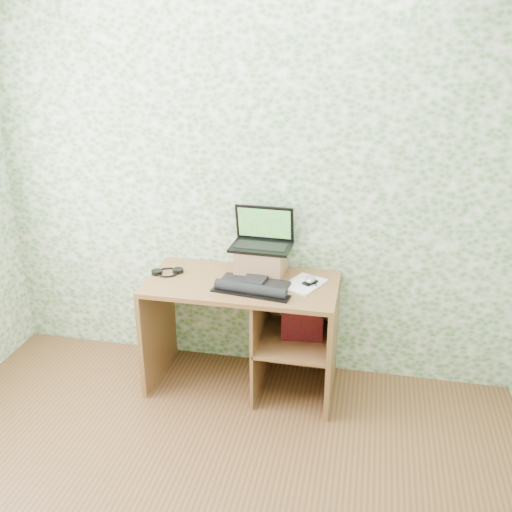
% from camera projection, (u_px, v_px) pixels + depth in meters
% --- Properties ---
extents(wall_back, '(3.50, 0.00, 3.50)m').
position_uv_depth(wall_back, '(252.00, 184.00, 3.65)').
color(wall_back, white).
rests_on(wall_back, ground).
extents(desk, '(1.20, 0.60, 0.75)m').
position_uv_depth(desk, '(255.00, 319.00, 3.68)').
color(desk, brown).
rests_on(desk, floor).
extents(riser, '(0.31, 0.26, 0.18)m').
position_uv_depth(riser, '(261.00, 261.00, 3.65)').
color(riser, brown).
rests_on(riser, desk).
extents(laptop, '(0.39, 0.28, 0.25)m').
position_uv_depth(laptop, '(263.00, 237.00, 3.63)').
color(laptop, black).
rests_on(laptop, riser).
extents(keyboard, '(0.49, 0.30, 0.07)m').
position_uv_depth(keyboard, '(253.00, 286.00, 3.46)').
color(keyboard, black).
rests_on(keyboard, desk).
extents(headphones, '(0.20, 0.20, 0.03)m').
position_uv_depth(headphones, '(167.00, 272.00, 3.69)').
color(headphones, black).
rests_on(headphones, desk).
extents(notepad, '(0.29, 0.33, 0.01)m').
position_uv_depth(notepad, '(304.00, 284.00, 3.53)').
color(notepad, silver).
rests_on(notepad, desk).
extents(mouse, '(0.11, 0.12, 0.04)m').
position_uv_depth(mouse, '(310.00, 281.00, 3.52)').
color(mouse, '#B7B7BA').
rests_on(mouse, notepad).
extents(pen, '(0.03, 0.13, 0.01)m').
position_uv_depth(pen, '(315.00, 281.00, 3.54)').
color(pen, black).
rests_on(pen, notepad).
extents(red_box, '(0.26, 0.10, 0.31)m').
position_uv_depth(red_box, '(303.00, 317.00, 3.57)').
color(red_box, maroon).
rests_on(red_box, desk).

